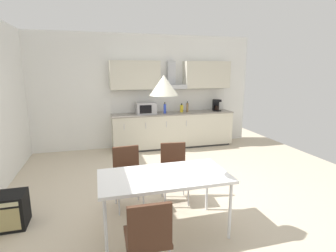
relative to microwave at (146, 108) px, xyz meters
name	(u,v)px	position (x,y,z in m)	size (l,w,h in m)	color
ground_plane	(168,197)	(-0.17, -2.64, -1.04)	(7.62, 8.80, 0.02)	beige
wall_back	(137,92)	(-0.17, 0.34, 0.38)	(6.09, 0.10, 2.82)	white
kitchen_counter	(173,130)	(0.70, 0.00, -0.58)	(3.09, 0.61, 0.89)	#333333
backsplash_tile	(170,100)	(0.70, 0.28, 0.14)	(3.07, 0.02, 0.56)	silver
upper_wall_cabinets	(172,75)	(0.70, 0.12, 0.79)	(3.07, 0.40, 0.68)	beige
microwave	(146,108)	(0.00, 0.00, 0.00)	(0.48, 0.35, 0.28)	#ADADB2
coffee_maker	(216,105)	(1.90, 0.03, 0.01)	(0.18, 0.19, 0.30)	black
bottle_brown	(187,107)	(1.08, 0.02, -0.02)	(0.06, 0.06, 0.28)	brown
bottle_yellow	(182,108)	(0.94, 0.04, -0.04)	(0.08, 0.08, 0.22)	yellow
bottle_blue	(165,109)	(0.47, -0.04, -0.02)	(0.07, 0.07, 0.28)	blue
dining_table	(164,179)	(-0.44, -3.50, -0.34)	(1.53, 0.78, 0.74)	white
chair_far_right	(174,166)	(-0.09, -2.72, -0.50)	(0.44, 0.44, 0.87)	#4C2D1E
chair_far_left	(127,171)	(-0.79, -2.72, -0.50)	(0.42, 0.42, 0.87)	#4C2D1E
chair_near_left	(148,234)	(-0.79, -4.27, -0.50)	(0.41, 0.41, 0.87)	#4C2D1E
guitar_amp	(4,211)	(-2.36, -2.88, -0.81)	(0.52, 0.37, 0.44)	black
pendant_lamp	(164,85)	(-0.44, -3.50, 0.76)	(0.32, 0.32, 0.22)	silver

